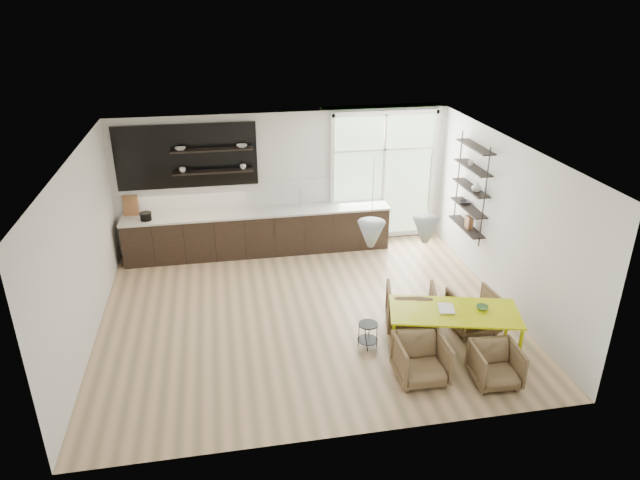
{
  "coord_description": "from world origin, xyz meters",
  "views": [
    {
      "loc": [
        -1.31,
        -8.43,
        5.21
      ],
      "look_at": [
        0.33,
        0.6,
        1.12
      ],
      "focal_mm": 32.0,
      "sensor_mm": 36.0,
      "label": 1
    }
  ],
  "objects_px": {
    "armchair_back_left": "(411,308)",
    "armchair_front_left": "(421,359)",
    "armchair_back_right": "(473,310)",
    "dining_table": "(454,314)",
    "armchair_front_right": "(496,365)",
    "wire_stool": "(368,332)"
  },
  "relations": [
    {
      "from": "armchair_back_right",
      "to": "armchair_front_right",
      "type": "relative_size",
      "value": 1.13
    },
    {
      "from": "armchair_back_right",
      "to": "armchair_front_right",
      "type": "distance_m",
      "value": 1.43
    },
    {
      "from": "armchair_back_right",
      "to": "armchair_front_right",
      "type": "xyz_separation_m",
      "value": [
        -0.28,
        -1.4,
        -0.04
      ]
    },
    {
      "from": "armchair_back_left",
      "to": "armchair_front_left",
      "type": "height_order",
      "value": "armchair_back_left"
    },
    {
      "from": "dining_table",
      "to": "armchair_front_left",
      "type": "height_order",
      "value": "dining_table"
    },
    {
      "from": "armchair_back_right",
      "to": "armchair_back_left",
      "type": "bearing_deg",
      "value": -16.03
    },
    {
      "from": "armchair_back_left",
      "to": "armchair_back_right",
      "type": "relative_size",
      "value": 1.1
    },
    {
      "from": "armchair_back_left",
      "to": "wire_stool",
      "type": "bearing_deg",
      "value": 39.99
    },
    {
      "from": "armchair_back_right",
      "to": "armchair_front_left",
      "type": "distance_m",
      "value": 1.72
    },
    {
      "from": "armchair_back_right",
      "to": "armchair_front_left",
      "type": "relative_size",
      "value": 1.01
    },
    {
      "from": "wire_stool",
      "to": "armchair_back_right",
      "type": "bearing_deg",
      "value": 6.18
    },
    {
      "from": "dining_table",
      "to": "armchair_back_right",
      "type": "xyz_separation_m",
      "value": [
        0.59,
        0.53,
        -0.33
      ]
    },
    {
      "from": "armchair_front_left",
      "to": "armchair_back_right",
      "type": "bearing_deg",
      "value": 41.26
    },
    {
      "from": "armchair_front_left",
      "to": "wire_stool",
      "type": "height_order",
      "value": "armchair_front_left"
    },
    {
      "from": "dining_table",
      "to": "wire_stool",
      "type": "relative_size",
      "value": 5.1
    },
    {
      "from": "armchair_front_left",
      "to": "armchair_front_right",
      "type": "relative_size",
      "value": 1.11
    },
    {
      "from": "armchair_back_right",
      "to": "dining_table",
      "type": "bearing_deg",
      "value": 38.19
    },
    {
      "from": "armchair_back_left",
      "to": "armchair_back_right",
      "type": "distance_m",
      "value": 1.03
    },
    {
      "from": "armchair_front_left",
      "to": "wire_stool",
      "type": "bearing_deg",
      "value": 120.66
    },
    {
      "from": "armchair_back_left",
      "to": "armchair_front_left",
      "type": "distance_m",
      "value": 1.36
    },
    {
      "from": "armchair_front_left",
      "to": "armchair_front_right",
      "type": "distance_m",
      "value": 1.05
    },
    {
      "from": "armchair_back_left",
      "to": "wire_stool",
      "type": "height_order",
      "value": "armchair_back_left"
    }
  ]
}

